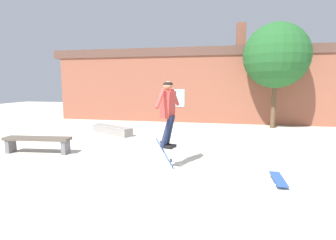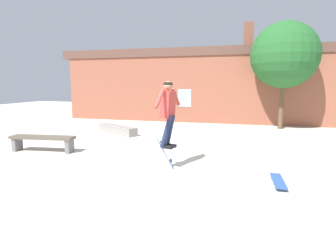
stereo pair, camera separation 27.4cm
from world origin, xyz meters
name	(u,v)px [view 2 (the right image)]	position (x,y,z in m)	size (l,w,h in m)	color
ground_plane	(143,169)	(0.00, 0.00, 0.00)	(40.00, 40.00, 0.00)	beige
building_backdrop	(195,84)	(0.02, 7.86, 2.00)	(15.03, 0.52, 4.88)	#93513D
tree_right	(284,55)	(4.02, 6.81, 3.20)	(2.84, 2.84, 4.63)	brown
park_bench	(43,140)	(-3.41, 0.77, 0.35)	(1.95, 0.60, 0.47)	brown
skate_ledge	(117,129)	(-2.53, 3.93, 0.16)	(2.04, 1.39, 0.32)	gray
skater	(168,108)	(0.56, 0.20, 1.43)	(0.38, 1.10, 1.55)	#B23833
skateboard_flipping	(165,153)	(0.46, 0.24, 0.36)	(0.49, 0.42, 0.71)	#2D519E
skateboard_resting	(278,181)	(2.94, -0.21, 0.07)	(0.25, 0.87, 0.08)	#2D519E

